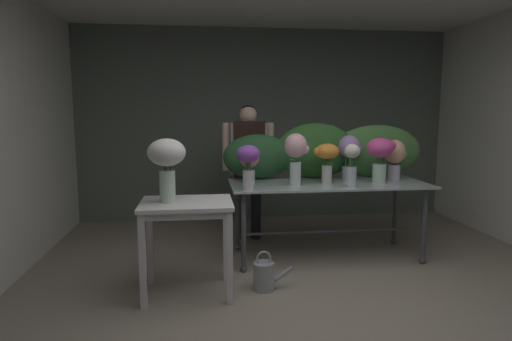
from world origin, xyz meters
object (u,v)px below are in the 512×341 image
(display_table_glass, at_px, (327,194))
(vase_violet_stock, at_px, (248,161))
(watering_can, at_px, (264,275))
(vase_sunset_snapdragons, at_px, (327,156))
(vase_rosy_roses, at_px, (249,164))
(vase_lilac_ranunculus, at_px, (350,153))
(vase_blush_carnations, at_px, (295,153))
(florist, at_px, (248,158))
(vase_fuchsia_lilies, at_px, (380,155))
(vase_ivory_dahlias, at_px, (352,163))
(vase_white_roses_tall, at_px, (167,160))
(side_table_white, at_px, (187,215))
(vase_peach_freesia, at_px, (395,156))

(display_table_glass, bearing_deg, vase_violet_stock, -159.35)
(watering_can, bearing_deg, vase_sunset_snapdragons, 44.23)
(vase_rosy_roses, height_order, watering_can, vase_rosy_roses)
(display_table_glass, height_order, vase_lilac_ranunculus, vase_lilac_ranunculus)
(vase_rosy_roses, distance_m, vase_blush_carnations, 0.47)
(vase_lilac_ranunculus, bearing_deg, vase_blush_carnations, -157.78)
(florist, relative_size, vase_fuchsia_lilies, 3.44)
(vase_lilac_ranunculus, bearing_deg, vase_ivory_dahlias, -106.28)
(display_table_glass, xyz_separation_m, vase_fuchsia_lilies, (0.51, -0.12, 0.41))
(vase_fuchsia_lilies, height_order, vase_lilac_ranunculus, vase_lilac_ranunculus)
(display_table_glass, distance_m, vase_white_roses_tall, 1.79)
(vase_sunset_snapdragons, bearing_deg, side_table_white, -152.81)
(vase_white_roses_tall, bearing_deg, vase_blush_carnations, 27.37)
(side_table_white, bearing_deg, vase_ivory_dahlias, 16.12)
(vase_blush_carnations, relative_size, vase_violet_stock, 1.22)
(vase_white_roses_tall, bearing_deg, vase_ivory_dahlias, 14.76)
(display_table_glass, bearing_deg, vase_peach_freesia, 4.48)
(vase_rosy_roses, distance_m, vase_violet_stock, 0.32)
(display_table_glass, bearing_deg, vase_blush_carnations, -159.47)
(florist, height_order, vase_ivory_dahlias, florist)
(florist, height_order, vase_fuchsia_lilies, florist)
(vase_peach_freesia, bearing_deg, vase_blush_carnations, -169.93)
(display_table_glass, bearing_deg, watering_can, -135.05)
(vase_fuchsia_lilies, bearing_deg, vase_rosy_roses, 175.39)
(florist, bearing_deg, vase_peach_freesia, -25.13)
(side_table_white, xyz_separation_m, vase_rosy_roses, (0.60, 0.74, 0.32))
(side_table_white, distance_m, watering_can, 0.84)
(vase_sunset_snapdragons, relative_size, vase_rosy_roses, 1.19)
(vase_fuchsia_lilies, height_order, vase_white_roses_tall, vase_white_roses_tall)
(vase_peach_freesia, height_order, vase_white_roses_tall, vase_white_roses_tall)
(vase_sunset_snapdragons, bearing_deg, vase_blush_carnations, -164.30)
(vase_rosy_roses, relative_size, vase_fuchsia_lilies, 0.74)
(vase_rosy_roses, bearing_deg, vase_peach_freesia, 2.58)
(display_table_glass, height_order, vase_sunset_snapdragons, vase_sunset_snapdragons)
(florist, height_order, vase_white_roses_tall, florist)
(vase_ivory_dahlias, xyz_separation_m, watering_can, (-0.91, -0.46, -0.90))
(vase_blush_carnations, bearing_deg, vase_peach_freesia, 10.07)
(display_table_glass, relative_size, vase_blush_carnations, 3.91)
(vase_peach_freesia, height_order, watering_can, vase_peach_freesia)
(vase_violet_stock, bearing_deg, vase_rosy_roses, 81.61)
(display_table_glass, distance_m, vase_fuchsia_lilies, 0.66)
(side_table_white, bearing_deg, vase_sunset_snapdragons, 27.19)
(vase_peach_freesia, bearing_deg, vase_violet_stock, -166.57)
(vase_rosy_roses, relative_size, vase_white_roses_tall, 0.66)
(vase_peach_freesia, bearing_deg, vase_lilac_ranunculus, 172.06)
(vase_lilac_ranunculus, height_order, vase_violet_stock, vase_lilac_ranunculus)
(vase_blush_carnations, distance_m, vase_peach_freesia, 1.13)
(vase_ivory_dahlias, xyz_separation_m, vase_violet_stock, (-1.00, -0.02, 0.03))
(vase_fuchsia_lilies, distance_m, vase_white_roses_tall, 2.16)
(florist, xyz_separation_m, vase_lilac_ranunculus, (1.01, -0.63, 0.11))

